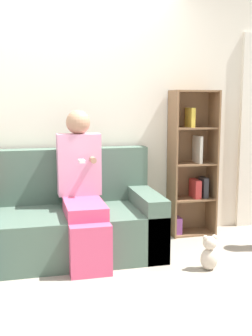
{
  "coord_description": "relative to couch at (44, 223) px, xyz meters",
  "views": [
    {
      "loc": [
        -0.29,
        -3.16,
        1.39
      ],
      "look_at": [
        0.62,
        0.59,
        0.77
      ],
      "focal_mm": 45.0,
      "sensor_mm": 36.0,
      "label": 1
    }
  ],
  "objects": [
    {
      "name": "back_wall",
      "position": [
        0.14,
        0.46,
        0.98
      ],
      "size": [
        10.0,
        0.06,
        2.55
      ],
      "color": "silver",
      "rests_on": "ground_plane"
    },
    {
      "name": "couch",
      "position": [
        0.0,
        0.0,
        0.0
      ],
      "size": [
        2.05,
        0.88,
        0.93
      ],
      "color": "#4C6656",
      "rests_on": "ground_plane"
    },
    {
      "name": "adult_seated",
      "position": [
        0.33,
        -0.1,
        0.37
      ],
      "size": [
        0.39,
        0.82,
        1.3
      ],
      "color": "#DB4C75",
      "rests_on": "ground_plane"
    },
    {
      "name": "bookshelf",
      "position": [
        1.53,
        0.31,
        0.42
      ],
      "size": [
        0.46,
        0.28,
        1.49
      ],
      "color": "brown",
      "rests_on": "ground_plane"
    },
    {
      "name": "teddy_bear",
      "position": [
        1.3,
        -0.66,
        -0.16
      ],
      "size": [
        0.15,
        0.12,
        0.3
      ],
      "color": "beige",
      "rests_on": "ground_plane"
    },
    {
      "name": "ground_plane",
      "position": [
        0.14,
        -0.55,
        -0.3
      ],
      "size": [
        14.0,
        14.0,
        0.0
      ],
      "primitive_type": "plane",
      "color": "#9E9384"
    }
  ]
}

